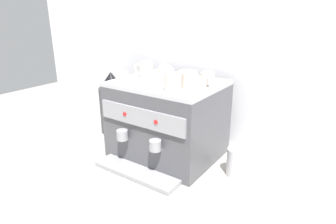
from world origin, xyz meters
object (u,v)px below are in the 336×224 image
object	(u,v)px
milk_pitcher	(236,162)
ceramic_cup_3	(189,80)
ceramic_cup_4	(166,73)
ceramic_bowl_0	(188,74)
coffee_grinder	(113,103)
ceramic_cup_1	(145,70)
ceramic_bowl_1	(166,72)
espresso_machine	(167,119)
ceramic_cup_0	(208,79)
ceramic_cup_2	(173,82)

from	to	relation	value
milk_pitcher	ceramic_cup_3	bearing A→B (deg)	-168.12
ceramic_cup_4	ceramic_bowl_0	distance (m)	0.15
coffee_grinder	ceramic_cup_1	bearing A→B (deg)	-8.12
ceramic_bowl_1	ceramic_cup_1	bearing A→B (deg)	-115.79
espresso_machine	ceramic_cup_0	xyz separation A→B (m)	(0.20, 0.06, 0.24)
coffee_grinder	milk_pitcher	world-z (taller)	coffee_grinder
coffee_grinder	ceramic_cup_3	bearing A→B (deg)	-9.42
espresso_machine	coffee_grinder	xyz separation A→B (m)	(-0.47, 0.06, -0.01)
ceramic_cup_0	milk_pitcher	bearing A→B (deg)	-13.83
ceramic_bowl_0	coffee_grinder	size ratio (longest dim) A/B	0.25
ceramic_cup_4	ceramic_bowl_0	size ratio (longest dim) A/B	0.86
ceramic_cup_4	ceramic_cup_3	bearing A→B (deg)	-17.75
ceramic_cup_1	ceramic_cup_2	xyz separation A→B (m)	(0.28, -0.15, -0.00)
ceramic_cup_0	ceramic_bowl_1	xyz separation A→B (m)	(-0.30, 0.07, -0.01)
ceramic_cup_2	ceramic_bowl_1	distance (m)	0.34
ceramic_cup_2	ceramic_cup_4	xyz separation A→B (m)	(-0.14, 0.14, -0.00)
espresso_machine	coffee_grinder	bearing A→B (deg)	172.69
ceramic_cup_0	ceramic_cup_4	xyz separation A→B (m)	(-0.22, -0.04, 0.01)
ceramic_cup_0	ceramic_bowl_1	size ratio (longest dim) A/B	1.01
ceramic_cup_0	ceramic_cup_3	xyz separation A→B (m)	(-0.05, -0.10, 0.00)
ceramic_cup_0	coffee_grinder	world-z (taller)	ceramic_cup_0
ceramic_bowl_1	milk_pitcher	bearing A→B (deg)	-13.69
ceramic_cup_1	ceramic_bowl_0	world-z (taller)	ceramic_cup_1
ceramic_cup_0	ceramic_bowl_0	size ratio (longest dim) A/B	0.92
coffee_grinder	espresso_machine	bearing A→B (deg)	-7.31
espresso_machine	ceramic_cup_2	xyz separation A→B (m)	(0.12, -0.13, 0.25)
coffee_grinder	milk_pitcher	distance (m)	0.88
ceramic_cup_3	ceramic_cup_1	bearing A→B (deg)	169.25
ceramic_cup_2	ceramic_cup_3	bearing A→B (deg)	70.69
ceramic_cup_4	coffee_grinder	distance (m)	0.52
ceramic_cup_1	ceramic_cup_3	distance (m)	0.31
ceramic_cup_4	milk_pitcher	xyz separation A→B (m)	(0.41, -0.00, -0.38)
ceramic_bowl_1	espresso_machine	bearing A→B (deg)	-51.98
ceramic_cup_1	ceramic_cup_3	size ratio (longest dim) A/B	0.98
ceramic_cup_2	ceramic_cup_3	xyz separation A→B (m)	(0.03, 0.09, -0.01)
ceramic_cup_4	coffee_grinder	bearing A→B (deg)	173.87
espresso_machine	ceramic_cup_4	xyz separation A→B (m)	(-0.02, 0.01, 0.25)
ceramic_cup_1	ceramic_cup_3	bearing A→B (deg)	-10.75
espresso_machine	ceramic_cup_3	size ratio (longest dim) A/B	4.65
ceramic_cup_3	ceramic_bowl_1	world-z (taller)	ceramic_cup_3
ceramic_bowl_0	ceramic_cup_4	bearing A→B (deg)	-111.86
espresso_machine	ceramic_cup_4	world-z (taller)	ceramic_cup_4
ceramic_cup_3	milk_pitcher	xyz separation A→B (m)	(0.24, 0.05, -0.38)
ceramic_cup_1	milk_pitcher	xyz separation A→B (m)	(0.55, -0.01, -0.38)
ceramic_bowl_0	coffee_grinder	bearing A→B (deg)	-170.35
milk_pitcher	ceramic_bowl_0	bearing A→B (deg)	159.10
ceramic_cup_1	ceramic_cup_4	distance (m)	0.14
ceramic_cup_2	ceramic_cup_3	distance (m)	0.09
ceramic_cup_4	milk_pitcher	size ratio (longest dim) A/B	0.63
ceramic_bowl_0	ceramic_bowl_1	world-z (taller)	ceramic_bowl_1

